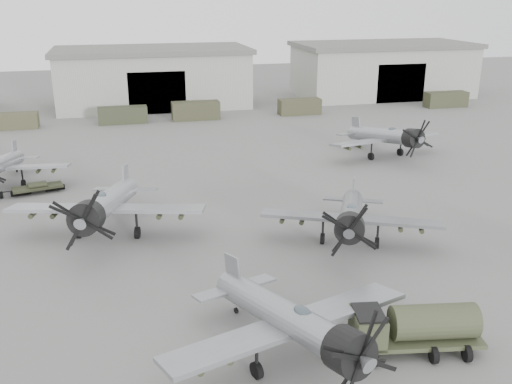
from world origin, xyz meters
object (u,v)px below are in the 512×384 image
fuel_tanker (415,326)px  tug_trailer (6,191)px  aircraft_far_1 (388,136)px  aircraft_mid_1 (105,205)px  aircraft_mid_2 (351,216)px  aircraft_near_1 (294,322)px

fuel_tanker → tug_trailer: fuel_tanker is taller
fuel_tanker → tug_trailer: bearing=138.4°
aircraft_far_1 → aircraft_mid_1: bearing=-165.5°
aircraft_mid_1 → aircraft_mid_2: bearing=-3.5°
aircraft_far_1 → tug_trailer: (-37.05, -3.52, -1.78)m
aircraft_mid_1 → tug_trailer: size_ratio=1.90×
aircraft_near_1 → tug_trailer: 32.77m
aircraft_mid_1 → tug_trailer: (-8.42, 10.93, -1.97)m
aircraft_near_1 → aircraft_far_1: (20.18, 31.56, 0.01)m
aircraft_near_1 → aircraft_mid_1: size_ratio=0.91×
aircraft_mid_1 → aircraft_far_1: aircraft_mid_1 is taller
aircraft_mid_1 → fuel_tanker: size_ratio=2.13×
aircraft_mid_1 → aircraft_mid_2: size_ratio=1.15×
aircraft_near_1 → aircraft_far_1: bearing=39.6°
tug_trailer → aircraft_mid_1: bearing=-66.4°
aircraft_mid_2 → aircraft_far_1: size_ratio=0.94×
aircraft_mid_2 → aircraft_mid_1: bearing=-173.6°
aircraft_mid_2 → tug_trailer: (-24.61, 16.25, -1.70)m
aircraft_near_1 → fuel_tanker: aircraft_near_1 is taller
aircraft_near_1 → fuel_tanker: bearing=-20.4°
aircraft_near_1 → aircraft_mid_2: (7.74, 11.78, -0.07)m
aircraft_far_1 → fuel_tanker: aircraft_far_1 is taller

